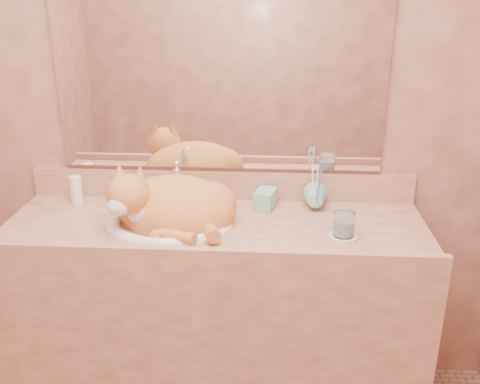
# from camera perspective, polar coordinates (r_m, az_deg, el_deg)

# --- Properties ---
(wall_back) EXTENTS (2.40, 0.02, 2.50)m
(wall_back) POSITION_cam_1_polar(r_m,az_deg,el_deg) (2.16, -2.11, 9.33)
(wall_back) COLOR brown
(wall_back) RESTS_ON ground
(vanity_counter) EXTENTS (1.60, 0.55, 0.85)m
(vanity_counter) POSITION_cam_1_polar(r_m,az_deg,el_deg) (2.24, -2.52, -13.35)
(vanity_counter) COLOR #975A43
(vanity_counter) RESTS_ON floor
(mirror) EXTENTS (1.30, 0.02, 0.80)m
(mirror) POSITION_cam_1_polar(r_m,az_deg,el_deg) (2.13, -2.19, 12.96)
(mirror) COLOR white
(mirror) RESTS_ON wall_back
(sink_basin) EXTENTS (0.52, 0.45, 0.15)m
(sink_basin) POSITION_cam_1_polar(r_m,az_deg,el_deg) (2.01, -7.56, -1.63)
(sink_basin) COLOR white
(sink_basin) RESTS_ON vanity_counter
(faucet) EXTENTS (0.06, 0.13, 0.18)m
(faucet) POSITION_cam_1_polar(r_m,az_deg,el_deg) (2.16, -6.70, 0.60)
(faucet) COLOR white
(faucet) RESTS_ON vanity_counter
(cat) EXTENTS (0.53, 0.46, 0.25)m
(cat) POSITION_cam_1_polar(r_m,az_deg,el_deg) (2.02, -7.52, -1.22)
(cat) COLOR #C56C2D
(cat) RESTS_ON sink_basin
(soap_dispenser) EXTENTS (0.09, 0.09, 0.17)m
(soap_dispenser) POSITION_cam_1_polar(r_m,az_deg,el_deg) (2.10, 2.33, -0.09)
(soap_dispenser) COLOR #7DC9B1
(soap_dispenser) RESTS_ON vanity_counter
(toothbrush_cup) EXTENTS (0.10, 0.10, 0.09)m
(toothbrush_cup) POSITION_cam_1_polar(r_m,az_deg,el_deg) (2.12, 8.05, -1.11)
(toothbrush_cup) COLOR #7DC9B1
(toothbrush_cup) RESTS_ON vanity_counter
(toothbrushes) EXTENTS (0.03, 0.03, 0.20)m
(toothbrushes) POSITION_cam_1_polar(r_m,az_deg,el_deg) (2.10, 8.16, 0.78)
(toothbrushes) COLOR white
(toothbrushes) RESTS_ON toothbrush_cup
(saucer) EXTENTS (0.10, 0.10, 0.01)m
(saucer) POSITION_cam_1_polar(r_m,az_deg,el_deg) (1.95, 10.94, -4.68)
(saucer) COLOR silver
(saucer) RESTS_ON vanity_counter
(water_glass) EXTENTS (0.08, 0.08, 0.09)m
(water_glass) POSITION_cam_1_polar(r_m,az_deg,el_deg) (1.93, 11.04, -3.35)
(water_glass) COLOR white
(water_glass) RESTS_ON saucer
(lotion_bottle) EXTENTS (0.05, 0.05, 0.12)m
(lotion_bottle) POSITION_cam_1_polar(r_m,az_deg,el_deg) (2.30, -17.07, 0.21)
(lotion_bottle) COLOR white
(lotion_bottle) RESTS_ON vanity_counter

